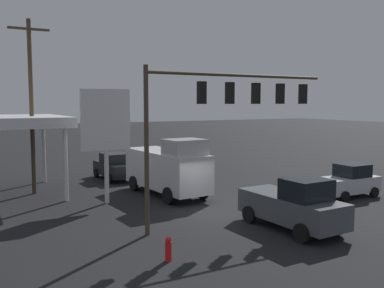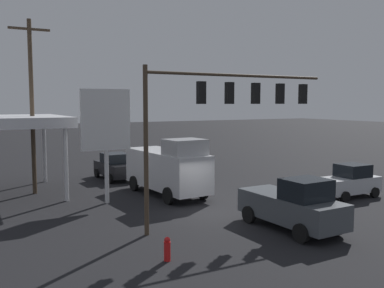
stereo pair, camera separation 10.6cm
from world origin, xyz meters
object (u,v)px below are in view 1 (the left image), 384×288
price_sign (106,123)px  hatchback_crossing (349,181)px  pickup_parked (294,205)px  utility_pole (31,103)px  delivery_truck (168,168)px  fire_hydrant (168,249)px  traffic_signal_assembly (228,104)px  sedan_far (115,166)px

price_sign → hatchback_crossing: bearing=157.7°
pickup_parked → utility_pole: bearing=-148.6°
price_sign → delivery_truck: price_sign is taller
pickup_parked → fire_hydrant: 6.60m
traffic_signal_assembly → pickup_parked: size_ratio=1.85×
hatchback_crossing → pickup_parked: bearing=25.4°
utility_pole → fire_hydrant: 15.38m
utility_pole → fire_hydrant: (-2.33, 14.29, -5.18)m
pickup_parked → delivery_truck: 9.29m
hatchback_crossing → sedan_far: size_ratio=0.85×
utility_pole → hatchback_crossing: 19.83m
price_sign → hatchback_crossing: price_sign is taller
pickup_parked → sedan_far: bearing=-171.8°
pickup_parked → delivery_truck: (1.79, -9.09, 0.58)m
sedan_far → utility_pole: bearing=-71.0°
sedan_far → fire_hydrant: bearing=-15.5°
delivery_truck → utility_pole: bearing=-126.6°
delivery_truck → fire_hydrant: 10.98m
hatchback_crossing → fire_hydrant: size_ratio=4.34×
price_sign → delivery_truck: (-3.90, -0.16, -2.80)m
price_sign → delivery_truck: bearing=-177.6°
utility_pole → price_sign: size_ratio=1.67×
traffic_signal_assembly → sedan_far: size_ratio=2.16×
hatchback_crossing → pickup_parked: size_ratio=0.73×
sedan_far → hatchback_crossing: bearing=36.6°
fire_hydrant → traffic_signal_assembly: bearing=-145.5°
pickup_parked → fire_hydrant: pickup_parked is taller
traffic_signal_assembly → sedan_far: traffic_signal_assembly is taller
pickup_parked → traffic_signal_assembly: bearing=-144.2°
utility_pole → sedan_far: 8.01m
traffic_signal_assembly → utility_pole: 13.11m
pickup_parked → sedan_far: pickup_parked is taller
utility_pole → fire_hydrant: bearing=99.3°
utility_pole → sedan_far: size_ratio=2.37×
pickup_parked → delivery_truck: bearing=-170.7°
traffic_signal_assembly → fire_hydrant: 7.62m
hatchback_crossing → fire_hydrant: hatchback_crossing is taller
traffic_signal_assembly → fire_hydrant: bearing=34.5°
utility_pole → delivery_truck: bearing=147.7°
sedan_far → fire_hydrant: 17.16m
sedan_far → delivery_truck: delivery_truck is taller
traffic_signal_assembly → fire_hydrant: (4.63, 3.19, -5.15)m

